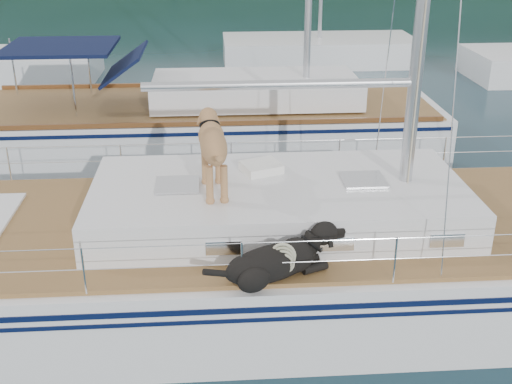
{
  "coord_description": "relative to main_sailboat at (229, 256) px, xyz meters",
  "views": [
    {
      "loc": [
        -0.09,
        -8.19,
        5.27
      ],
      "look_at": [
        0.5,
        0.2,
        1.6
      ],
      "focal_mm": 45.0,
      "sensor_mm": 36.0,
      "label": 1
    }
  ],
  "objects": [
    {
      "name": "main_sailboat",
      "position": [
        0.0,
        0.0,
        0.0
      ],
      "size": [
        12.0,
        4.04,
        14.01
      ],
      "color": "white",
      "rests_on": "ground"
    },
    {
      "name": "bg_boat_center",
      "position": [
        3.91,
        16.01,
        -0.23
      ],
      "size": [
        7.2,
        3.0,
        11.65
      ],
      "color": "white",
      "rests_on": "ground"
    },
    {
      "name": "neighbor_sailboat",
      "position": [
        -0.25,
        6.6,
        -0.06
      ],
      "size": [
        11.0,
        3.5,
        13.3
      ],
      "color": "white",
      "rests_on": "ground"
    },
    {
      "name": "ground",
      "position": [
        -0.09,
        0.01,
        -0.68
      ],
      "size": [
        120.0,
        120.0,
        0.0
      ],
      "primitive_type": "plane",
      "color": "black",
      "rests_on": "ground"
    }
  ]
}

